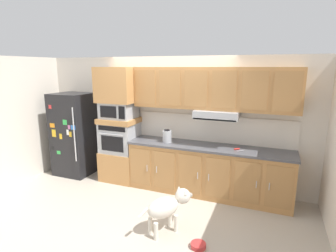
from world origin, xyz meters
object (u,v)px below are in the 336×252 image
microwave (119,110)px  electric_kettle (167,136)px  built_in_oven (120,137)px  dog_food_bowl (198,245)px  dog (168,206)px  refrigerator (74,134)px  screwdriver (237,149)px

microwave → electric_kettle: (1.05, -0.05, -0.43)m
electric_kettle → built_in_oven: bearing=177.4°
built_in_oven → dog_food_bowl: built_in_oven is taller
dog → electric_kettle: bearing=56.6°
dog → dog_food_bowl: dog is taller
built_in_oven → microwave: 0.56m
dog → refrigerator: bearing=98.8°
electric_kettle → dog_food_bowl: electric_kettle is taller
electric_kettle → screwdriver: bearing=-0.4°
refrigerator → screwdriver: refrigerator is taller
built_in_oven → dog: built_in_oven is taller
microwave → screwdriver: 2.40m
microwave → refrigerator: bearing=-176.5°
screwdriver → dog_food_bowl: 1.76m
electric_kettle → microwave: bearing=177.4°
electric_kettle → dog: electric_kettle is taller
dog → screwdriver: bearing=4.1°
refrigerator → screwdriver: size_ratio=10.43×
refrigerator → dog: (2.70, -1.28, -0.49)m
electric_kettle → dog: size_ratio=0.31×
microwave → electric_kettle: microwave is taller
built_in_oven → electric_kettle: bearing=-2.6°
built_in_oven → dog: size_ratio=0.89×
built_in_oven → dog: 2.15m
electric_kettle → refrigerator: bearing=-179.5°
dog_food_bowl → refrigerator: bearing=155.1°
refrigerator → microwave: size_ratio=2.73×
refrigerator → microwave: (1.11, 0.07, 0.58)m
refrigerator → electric_kettle: bearing=0.5°
built_in_oven → microwave: (0.00, -0.00, 0.56)m
electric_kettle → dog_food_bowl: 2.09m
built_in_oven → dog: (1.59, -1.35, -0.51)m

